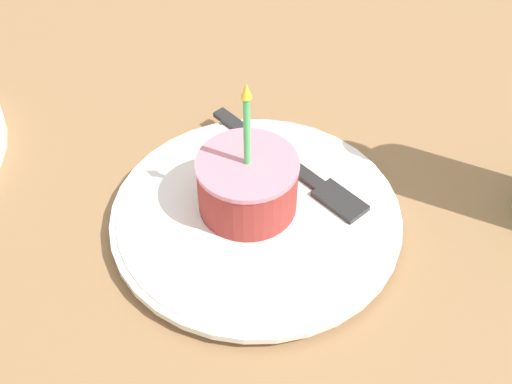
% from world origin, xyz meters
% --- Properties ---
extents(ground_plane, '(2.40, 2.40, 0.04)m').
position_xyz_m(ground_plane, '(0.00, 0.00, -0.02)').
color(ground_plane, olive).
rests_on(ground_plane, ground).
extents(plate, '(0.24, 0.24, 0.02)m').
position_xyz_m(plate, '(-0.01, 0.02, 0.01)').
color(plate, white).
rests_on(plate, ground_plane).
extents(cake_slice, '(0.08, 0.08, 0.13)m').
position_xyz_m(cake_slice, '(-0.01, 0.01, 0.04)').
color(cake_slice, '#99332D').
rests_on(cake_slice, plate).
extents(fork, '(0.09, 0.17, 0.00)m').
position_xyz_m(fork, '(-0.06, -0.01, 0.02)').
color(fork, '#262626').
rests_on(fork, plate).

